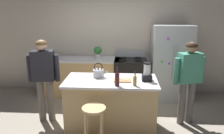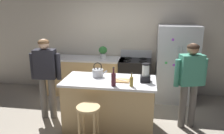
{
  "view_description": "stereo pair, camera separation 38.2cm",
  "coord_description": "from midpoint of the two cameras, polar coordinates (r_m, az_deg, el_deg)",
  "views": [
    {
      "loc": [
        0.25,
        -3.68,
        2.2
      ],
      "look_at": [
        0.0,
        0.3,
        1.08
      ],
      "focal_mm": 35.84,
      "sensor_mm": 36.0,
      "label": 1
    },
    {
      "loc": [
        0.63,
        -3.64,
        2.2
      ],
      "look_at": [
        0.0,
        0.3,
        1.08
      ],
      "focal_mm": 35.84,
      "sensor_mm": 36.0,
      "label": 2
    }
  ],
  "objects": [
    {
      "name": "ground_plane",
      "position": [
        4.29,
        -2.9,
        -15.19
      ],
      "size": [
        14.0,
        14.0,
        0.0
      ],
      "primitive_type": "plane",
      "color": "#9E9384"
    },
    {
      "name": "stove_range",
      "position": [
        5.47,
        2.62,
        -2.73
      ],
      "size": [
        0.76,
        0.65,
        1.11
      ],
      "color": "black",
      "rests_on": "ground_plane"
    },
    {
      "name": "bar_stool",
      "position": [
        3.49,
        -7.81,
        -12.71
      ],
      "size": [
        0.36,
        0.36,
        0.72
      ],
      "color": "tan",
      "rests_on": "ground_plane"
    },
    {
      "name": "potted_plant",
      "position": [
        5.39,
        -5.69,
        3.87
      ],
      "size": [
        0.2,
        0.2,
        0.3
      ],
      "color": "silver",
      "rests_on": "back_counter_run"
    },
    {
      "name": "back_counter_run",
      "position": [
        5.63,
        -9.32,
        -2.49
      ],
      "size": [
        2.0,
        0.64,
        0.93
      ],
      "color": "tan",
      "rests_on": "ground_plane"
    },
    {
      "name": "refrigerator",
      "position": [
        5.4,
        12.73,
        1.13
      ],
      "size": [
        0.9,
        0.73,
        1.76
      ],
      "color": "#B7BABF",
      "rests_on": "ground_plane"
    },
    {
      "name": "chef_knife",
      "position": [
        3.84,
        0.11,
        -3.27
      ],
      "size": [
        0.21,
        0.13,
        0.01
      ],
      "primitive_type": "cube",
      "rotation": [
        0.0,
        0.0,
        -0.5
      ],
      "color": "#B7BABF",
      "rests_on": "cutting_board"
    },
    {
      "name": "person_by_sink_right",
      "position": [
        4.23,
        16.57,
        -2.18
      ],
      "size": [
        0.59,
        0.32,
        1.57
      ],
      "color": "#66605B",
      "rests_on": "ground_plane"
    },
    {
      "name": "person_by_island_left",
      "position": [
        4.4,
        -19.42,
        -1.59
      ],
      "size": [
        0.6,
        0.26,
        1.59
      ],
      "color": "#66605B",
      "rests_on": "ground_plane"
    },
    {
      "name": "kitchen_island",
      "position": [
        4.07,
        -2.99,
        -9.53
      ],
      "size": [
        1.62,
        0.8,
        0.93
      ],
      "color": "tan",
      "rests_on": "ground_plane"
    },
    {
      "name": "tea_kettle",
      "position": [
        4.04,
        -6.17,
        -1.56
      ],
      "size": [
        0.28,
        0.2,
        0.27
      ],
      "color": "#B7BABF",
      "rests_on": "kitchen_island"
    },
    {
      "name": "cutting_board",
      "position": [
        3.84,
        -0.19,
        -3.45
      ],
      "size": [
        0.3,
        0.2,
        0.02
      ],
      "primitive_type": "cube",
      "color": "#B7844C",
      "rests_on": "kitchen_island"
    },
    {
      "name": "bottle_wine",
      "position": [
        3.58,
        -1.75,
        -3.13
      ],
      "size": [
        0.08,
        0.08,
        0.32
      ],
      "color": "#471923",
      "rests_on": "kitchen_island"
    },
    {
      "name": "blender_appliance",
      "position": [
        3.85,
        6.13,
        -1.57
      ],
      "size": [
        0.17,
        0.17,
        0.32
      ],
      "color": "black",
      "rests_on": "kitchen_island"
    },
    {
      "name": "bottle_vinegar",
      "position": [
        3.6,
        2.84,
        -3.54
      ],
      "size": [
        0.06,
        0.06,
        0.24
      ],
      "color": "olive",
      "rests_on": "kitchen_island"
    },
    {
      "name": "back_wall",
      "position": [
        5.69,
        -0.89,
        7.07
      ],
      "size": [
        8.0,
        0.1,
        2.7
      ],
      "primitive_type": "cube",
      "color": "beige",
      "rests_on": "ground_plane"
    }
  ]
}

